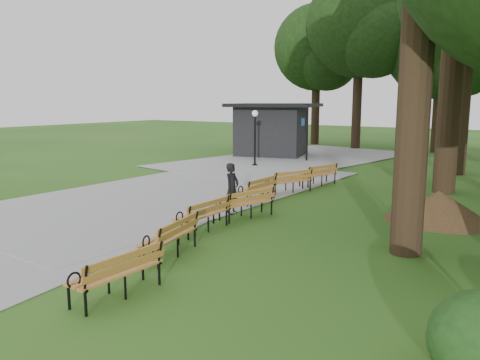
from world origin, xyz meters
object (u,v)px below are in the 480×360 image
Objects in this scene: person at (232,189)px; bench_0 at (116,273)px; bench_2 at (202,215)px; bench_5 at (289,181)px; bench_1 at (169,237)px; bench_4 at (256,190)px; bench_3 at (246,203)px; bench_6 at (318,175)px; kiosk at (272,130)px; lamp_post at (255,126)px; dirt_mound at (439,206)px.

bench_0 is at bearing -165.79° from person.
bench_5 is (-0.56, 6.01, 0.00)m from bench_2.
bench_4 is at bearing -178.56° from bench_1.
person is 0.73m from bench_3.
person is at bearing 25.81° from bench_5.
bench_3 is at bearing 20.74° from bench_6.
kiosk is 2.69× the size of bench_3.
lamp_post is 1.52× the size of bench_4.
kiosk reaches higher than lamp_post.
bench_0 is 4.43m from bench_2.
kiosk is 2.69× the size of bench_6.
bench_4 is at bearing 5.83° from person.
lamp_post is 1.14× the size of dirt_mound.
lamp_post is 1.52× the size of bench_2.
bench_1 is 1.00× the size of bench_4.
dirt_mound is at bearing 132.09° from bench_2.
person is 0.81× the size of bench_1.
bench_2 is 1.00× the size of bench_3.
lamp_post is 7.50m from bench_5.
bench_3 is (0.62, -0.18, -0.33)m from person.
person is 0.61× the size of dirt_mound.
dirt_mound is at bearing 159.75° from bench_0.
person is 5.96m from dirt_mound.
bench_4 is (-0.25, 1.77, -0.33)m from person.
kiosk is 2.69× the size of bench_0.
lamp_post is at bearing -133.08° from bench_3.
bench_3 is at bearing 25.68° from bench_4.
bench_2 is at bearing -137.97° from dirt_mound.
kiosk reaches higher than bench_2.
bench_5 is at bearing -48.09° from lamp_post.
person reaches higher than bench_3.
person reaches higher than bench_2.
bench_2 is at bearing -173.54° from bench_1.
bench_3 is (0.17, 1.90, 0.00)m from bench_2.
person is 0.30× the size of kiosk.
bench_5 is at bearing 177.76° from bench_4.
kiosk is 2.69× the size of bench_5.
person is at bearing -90.00° from bench_3.
dirt_mound is at bearing -58.21° from kiosk.
dirt_mound reaches higher than bench_2.
bench_1 is 3.95m from bench_3.
lamp_post is 12.79m from bench_2.
person is 15.63m from kiosk.
dirt_mound is 9.41m from bench_0.
person is 4.26m from bench_1.
lamp_post is 14.88m from bench_1.
bench_1 is (-0.74, 2.19, 0.00)m from bench_0.
bench_0 is 12.32m from bench_6.
bench_6 is at bearing -3.45° from person.
bench_6 is at bearing -158.91° from bench_3.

